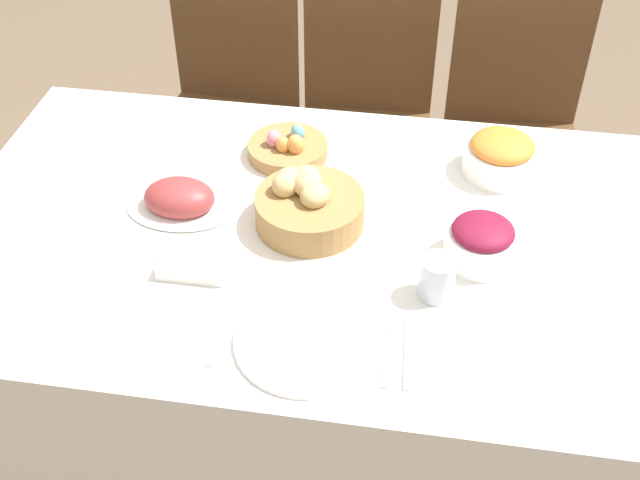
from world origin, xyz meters
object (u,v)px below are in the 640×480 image
Objects in this scene: fork at (223,332)px; chair_far_right at (515,125)px; beet_salad_bowl at (482,241)px; spoon at (407,354)px; ham_platter at (180,200)px; drinking_cup at (437,278)px; bread_basket at (308,205)px; butter_dish at (194,264)px; knife at (391,352)px; egg_basket at (288,147)px; chair_far_center at (366,112)px; chair_far_left at (228,101)px; dinner_plate at (306,341)px; carrot_bowl at (501,155)px.

chair_far_right is at bearing 65.69° from fork.
spoon is at bearing -114.10° from beet_salad_bowl.
drinking_cup is (0.59, -0.19, 0.02)m from ham_platter.
bread_basket reaches higher than butter_dish.
knife is (-0.30, -1.20, 0.23)m from chair_far_right.
butter_dish is (-0.12, -0.44, -0.01)m from egg_basket.
egg_basket is 1.14× the size of knife.
fork is at bearing -62.17° from ham_platter.
chair_far_center and chair_far_right have the same top height.
chair_far_left is 3.58× the size of dinner_plate.
carrot_bowl reaches higher than knife.
bread_basket is 1.40× the size of knife.
beet_salad_bowl is 0.89× the size of fork.
knife and spoon have the same top height.
spoon is at bearing 3.03° from knife.
carrot_bowl is (0.42, 0.26, 0.00)m from bread_basket.
carrot_bowl is 0.33m from beet_salad_bowl.
bread_basket is 0.38m from fork.
egg_basket is 1.14× the size of spoon.
beet_salad_bowl is (-0.14, -0.91, 0.28)m from chair_far_right.
dinner_plate is at bearing -176.97° from knife.
spoon is at bearing -60.66° from egg_basket.
beet_salad_bowl is 0.60m from butter_dish.
bread_basket is at bearing 147.14° from drinking_cup.
ham_platter is 1.62× the size of beet_salad_bowl.
egg_basket is 0.51m from carrot_bowl.
butter_dish is (-0.63, -0.45, -0.03)m from carrot_bowl.
egg_basket is at bearing 103.69° from dinner_plate.
drinking_cup is at bearing -106.36° from carrot_bowl.
carrot_bowl is at bearing 82.27° from beet_salad_bowl.
dinner_plate is 0.16m from fork.
knife is 0.03m from spoon.
bread_basket is 0.26m from egg_basket.
dinner_plate is 2.99× the size of drinking_cup.
butter_dish is (0.20, -1.04, 0.25)m from chair_far_left.
chair_far_left is (-0.46, -0.00, 0.00)m from chair_far_center.
ham_platter is 0.21m from butter_dish.
chair_far_center is at bearing 96.66° from spoon.
bread_basket is 0.49m from carrot_bowl.
butter_dish reaches higher than dinner_plate.
carrot_bowl is 1.27× the size of butter_dish.
drinking_cup is (0.38, -0.43, 0.02)m from egg_basket.
egg_basket is 0.62m from dinner_plate.
dinner_plate reaches higher than fork.
chair_far_right and chair_far_left have the same top height.
ham_platter is 1.44× the size of knife.
bread_basket is at bearing 98.84° from dinner_plate.
dinner_plate is (0.15, -0.60, -0.02)m from egg_basket.
drinking_cup is (0.07, 0.17, 0.04)m from knife.
carrot_bowl is at bearing 31.30° from bread_basket.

